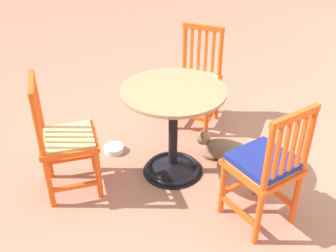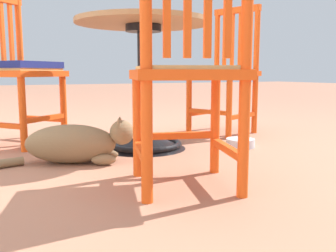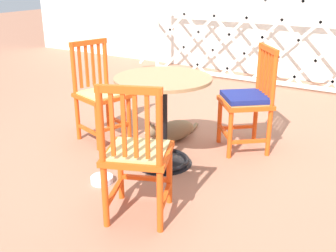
{
  "view_description": "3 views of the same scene",
  "coord_description": "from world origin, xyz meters",
  "px_view_note": "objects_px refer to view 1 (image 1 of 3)",
  "views": [
    {
      "loc": [
        2.5,
        0.31,
        1.99
      ],
      "look_at": [
        0.08,
        0.07,
        0.47
      ],
      "focal_mm": 42.35,
      "sensor_mm": 36.0,
      "label": 1
    },
    {
      "loc": [
        -2.0,
        0.94,
        0.44
      ],
      "look_at": [
        -0.16,
        0.02,
        0.15
      ],
      "focal_mm": 40.3,
      "sensor_mm": 36.0,
      "label": 2
    },
    {
      "loc": [
        1.61,
        -2.49,
        1.49
      ],
      "look_at": [
        0.12,
        -0.03,
        0.4
      ],
      "focal_mm": 43.49,
      "sensor_mm": 36.0,
      "label": 3
    }
  ],
  "objects_px": {
    "tabby_cat": "(226,150)",
    "orange_chair_at_corner": "(64,140)",
    "orange_chair_tucked_in": "(265,167)",
    "orange_chair_facing_out": "(196,81)",
    "pet_water_bowl": "(114,149)",
    "cafe_table": "(173,141)"
  },
  "relations": [
    {
      "from": "pet_water_bowl",
      "to": "tabby_cat",
      "type": "bearing_deg",
      "value": 88.24
    },
    {
      "from": "pet_water_bowl",
      "to": "orange_chair_facing_out",
      "type": "bearing_deg",
      "value": 129.38
    },
    {
      "from": "orange_chair_facing_out",
      "to": "pet_water_bowl",
      "type": "bearing_deg",
      "value": -50.62
    },
    {
      "from": "orange_chair_at_corner",
      "to": "orange_chair_facing_out",
      "type": "bearing_deg",
      "value": 139.41
    },
    {
      "from": "orange_chair_tucked_in",
      "to": "orange_chair_at_corner",
      "type": "bearing_deg",
      "value": -97.97
    },
    {
      "from": "orange_chair_at_corner",
      "to": "pet_water_bowl",
      "type": "xyz_separation_m",
      "value": [
        -0.49,
        0.22,
        -0.41
      ]
    },
    {
      "from": "cafe_table",
      "to": "orange_chair_facing_out",
      "type": "bearing_deg",
      "value": 169.17
    },
    {
      "from": "orange_chair_at_corner",
      "to": "orange_chair_tucked_in",
      "type": "bearing_deg",
      "value": 82.03
    },
    {
      "from": "orange_chair_tucked_in",
      "to": "tabby_cat",
      "type": "height_order",
      "value": "orange_chair_tucked_in"
    },
    {
      "from": "tabby_cat",
      "to": "pet_water_bowl",
      "type": "xyz_separation_m",
      "value": [
        -0.03,
        -0.95,
        -0.07
      ]
    },
    {
      "from": "pet_water_bowl",
      "to": "orange_chair_at_corner",
      "type": "bearing_deg",
      "value": -24.23
    },
    {
      "from": "orange_chair_tucked_in",
      "to": "tabby_cat",
      "type": "relative_size",
      "value": 1.24
    },
    {
      "from": "orange_chair_tucked_in",
      "to": "orange_chair_facing_out",
      "type": "bearing_deg",
      "value": -158.84
    },
    {
      "from": "cafe_table",
      "to": "tabby_cat",
      "type": "height_order",
      "value": "cafe_table"
    },
    {
      "from": "cafe_table",
      "to": "orange_chair_tucked_in",
      "type": "bearing_deg",
      "value": 53.3
    },
    {
      "from": "orange_chair_tucked_in",
      "to": "tabby_cat",
      "type": "distance_m",
      "value": 0.77
    },
    {
      "from": "orange_chair_facing_out",
      "to": "orange_chair_at_corner",
      "type": "xyz_separation_m",
      "value": [
        1.05,
        -0.9,
        0.0
      ]
    },
    {
      "from": "cafe_table",
      "to": "pet_water_bowl",
      "type": "height_order",
      "value": "cafe_table"
    },
    {
      "from": "orange_chair_facing_out",
      "to": "orange_chair_at_corner",
      "type": "bearing_deg",
      "value": -40.59
    },
    {
      "from": "cafe_table",
      "to": "orange_chair_at_corner",
      "type": "bearing_deg",
      "value": -69.84
    },
    {
      "from": "tabby_cat",
      "to": "orange_chair_tucked_in",
      "type": "bearing_deg",
      "value": 16.95
    },
    {
      "from": "tabby_cat",
      "to": "orange_chair_at_corner",
      "type": "bearing_deg",
      "value": -68.52
    }
  ]
}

